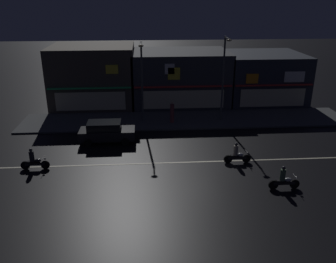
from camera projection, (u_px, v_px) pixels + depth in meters
name	position (u px, v px, depth m)	size (l,w,h in m)	color
ground_plane	(200.00, 162.00, 24.59)	(140.00, 140.00, 0.00)	black
lane_divider_stripe	(200.00, 162.00, 24.59)	(28.42, 0.16, 0.01)	beige
sidewalk_far	(186.00, 120.00, 32.64)	(29.92, 5.00, 0.14)	#424447
storefront_left_block	(94.00, 75.00, 36.57)	(8.34, 7.20, 6.12)	#4C443A
storefront_center_block	(180.00, 77.00, 37.25)	(10.03, 7.16, 5.46)	#383A3F
storefront_right_block	(262.00, 77.00, 38.15)	(8.17, 7.73, 5.09)	#2D333D
streetlamp_west	(142.00, 76.00, 30.31)	(0.44, 1.64, 7.10)	#47494C
streetlamp_mid	(224.00, 73.00, 30.63)	(0.44, 1.64, 7.50)	#47494C
pedestrian_on_sidewalk	(172.00, 113.00, 31.49)	(0.36, 0.36, 1.91)	brown
parked_car_near_kerb	(107.00, 131.00, 27.64)	(4.30, 1.98, 1.67)	black
motorcycle_lead	(34.00, 161.00, 23.34)	(1.90, 0.60, 1.52)	black
motorcycle_following	(237.00, 155.00, 24.23)	(1.90, 0.60, 1.52)	black
motorcycle_opposite_lane	(284.00, 180.00, 20.96)	(1.90, 0.60, 1.52)	black
traffic_cone	(130.00, 133.00, 29.03)	(0.36, 0.36, 0.55)	orange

